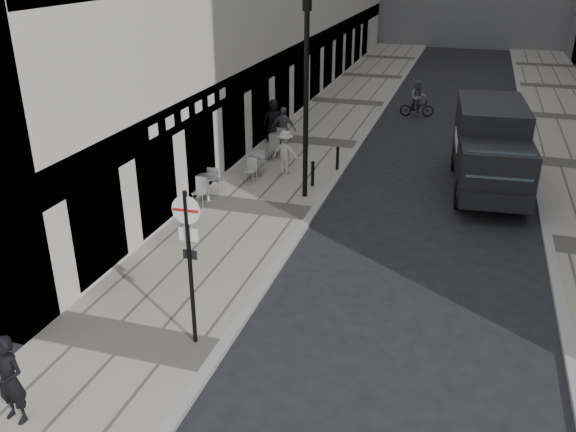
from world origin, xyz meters
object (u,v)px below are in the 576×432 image
object	(u,v)px
lamppost	(306,92)
panel_van	(491,144)
sign_post	(189,249)
walking_man	(10,380)
cyclist	(417,102)

from	to	relation	value
lamppost	panel_van	bearing A→B (deg)	26.64
sign_post	lamppost	xyz separation A→B (m)	(0.00, 8.67, 1.30)
sign_post	lamppost	size ratio (longest dim) A/B	0.54
lamppost	panel_van	distance (m)	6.82
sign_post	walking_man	bearing A→B (deg)	-124.25
sign_post	panel_van	distance (m)	12.99
sign_post	cyclist	xyz separation A→B (m)	(2.41, 20.99, -1.62)
sign_post	lamppost	world-z (taller)	lamppost
sign_post	cyclist	distance (m)	21.19
cyclist	panel_van	bearing A→B (deg)	-79.13
sign_post	lamppost	distance (m)	8.77
sign_post	cyclist	bearing A→B (deg)	82.72
lamppost	walking_man	bearing A→B (deg)	-99.80
lamppost	cyclist	size ratio (longest dim) A/B	3.51
lamppost	cyclist	distance (m)	12.88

